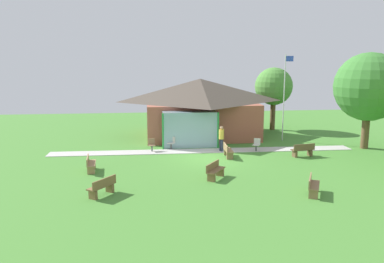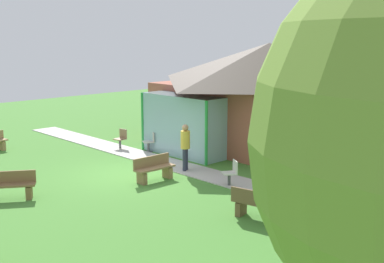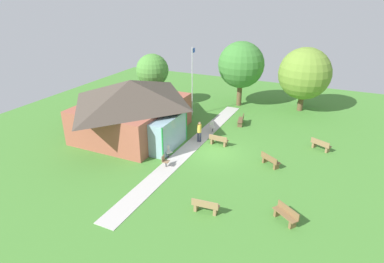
{
  "view_description": "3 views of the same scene",
  "coord_description": "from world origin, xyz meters",
  "px_view_note": "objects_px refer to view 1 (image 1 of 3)",
  "views": [
    {
      "loc": [
        -3.67,
        -23.67,
        6.1
      ],
      "look_at": [
        -0.74,
        2.17,
        1.32
      ],
      "focal_mm": 36.83,
      "sensor_mm": 36.0,
      "label": 1
    },
    {
      "loc": [
        13.78,
        -10.35,
        4.86
      ],
      "look_at": [
        0.25,
        2.96,
        1.18
      ],
      "focal_mm": 45.97,
      "sensor_mm": 36.0,
      "label": 2
    },
    {
      "loc": [
        -20.26,
        -7.56,
        11.15
      ],
      "look_at": [
        -0.17,
        1.71,
        1.45
      ],
      "focal_mm": 30.25,
      "sensor_mm": 36.0,
      "label": 3
    }
  ],
  "objects_px": {
    "tree_behind_pavilion_right": "(274,87)",
    "bench_front_right": "(313,186)",
    "pavilion": "(200,106)",
    "patio_chair_lawn_spare": "(256,145)",
    "patio_chair_west": "(152,145)",
    "flagpole": "(284,94)",
    "bench_rear_near_path": "(228,151)",
    "bench_mid_right": "(303,150)",
    "tree_east_hedge": "(369,87)",
    "bench_mid_left": "(90,164)",
    "bench_front_left": "(102,187)",
    "visitor_on_path": "(221,137)",
    "patio_chair_porch_left": "(171,143)",
    "bench_front_center": "(215,171)"
  },
  "relations": [
    {
      "from": "bench_rear_near_path",
      "to": "visitor_on_path",
      "type": "relative_size",
      "value": 0.87
    },
    {
      "from": "bench_mid_right",
      "to": "patio_chair_lawn_spare",
      "type": "distance_m",
      "value": 3.1
    },
    {
      "from": "flagpole",
      "to": "bench_mid_right",
      "type": "height_order",
      "value": "flagpole"
    },
    {
      "from": "bench_front_right",
      "to": "bench_front_center",
      "type": "relative_size",
      "value": 1.04
    },
    {
      "from": "pavilion",
      "to": "bench_front_right",
      "type": "xyz_separation_m",
      "value": [
        3.28,
        -14.54,
        -1.98
      ]
    },
    {
      "from": "bench_front_right",
      "to": "patio_chair_west",
      "type": "distance_m",
      "value": 11.87
    },
    {
      "from": "flagpole",
      "to": "patio_chair_lawn_spare",
      "type": "relative_size",
      "value": 7.55
    },
    {
      "from": "pavilion",
      "to": "patio_chair_lawn_spare",
      "type": "distance_m",
      "value": 6.87
    },
    {
      "from": "patio_chair_west",
      "to": "patio_chair_lawn_spare",
      "type": "bearing_deg",
      "value": 168.55
    },
    {
      "from": "flagpole",
      "to": "patio_chair_west",
      "type": "xyz_separation_m",
      "value": [
        -9.96,
        -2.53,
        -3.13
      ]
    },
    {
      "from": "patio_chair_lawn_spare",
      "to": "tree_east_hedge",
      "type": "distance_m",
      "value": 8.59
    },
    {
      "from": "bench_mid_left",
      "to": "patio_chair_lawn_spare",
      "type": "distance_m",
      "value": 11.06
    },
    {
      "from": "patio_chair_west",
      "to": "visitor_on_path",
      "type": "relative_size",
      "value": 0.49
    },
    {
      "from": "pavilion",
      "to": "tree_behind_pavilion_right",
      "type": "bearing_deg",
      "value": 17.71
    },
    {
      "from": "bench_mid_right",
      "to": "patio_chair_porch_left",
      "type": "xyz_separation_m",
      "value": [
        -8.17,
        3.02,
        0.01
      ]
    },
    {
      "from": "patio_chair_west",
      "to": "tree_behind_pavilion_right",
      "type": "bearing_deg",
      "value": -151.45
    },
    {
      "from": "flagpole",
      "to": "patio_chair_porch_left",
      "type": "relative_size",
      "value": 7.55
    },
    {
      "from": "flagpole",
      "to": "bench_mid_right",
      "type": "xyz_separation_m",
      "value": [
        -0.43,
        -5.03,
        -3.14
      ]
    },
    {
      "from": "patio_chair_west",
      "to": "tree_behind_pavilion_right",
      "type": "xyz_separation_m",
      "value": [
        10.66,
        7.26,
        3.34
      ]
    },
    {
      "from": "patio_chair_lawn_spare",
      "to": "tree_east_hedge",
      "type": "bearing_deg",
      "value": -147.61
    },
    {
      "from": "bench_rear_near_path",
      "to": "tree_east_hedge",
      "type": "height_order",
      "value": "tree_east_hedge"
    },
    {
      "from": "bench_mid_left",
      "to": "patio_chair_porch_left",
      "type": "xyz_separation_m",
      "value": [
        4.78,
        4.93,
        0.01
      ]
    },
    {
      "from": "patio_chair_west",
      "to": "tree_behind_pavilion_right",
      "type": "height_order",
      "value": "tree_behind_pavilion_right"
    },
    {
      "from": "bench_rear_near_path",
      "to": "bench_front_right",
      "type": "bearing_deg",
      "value": 21.02
    },
    {
      "from": "patio_chair_west",
      "to": "patio_chair_lawn_spare",
      "type": "height_order",
      "value": "same"
    },
    {
      "from": "bench_rear_near_path",
      "to": "bench_front_center",
      "type": "relative_size",
      "value": 1.02
    },
    {
      "from": "patio_chair_lawn_spare",
      "to": "patio_chair_porch_left",
      "type": "height_order",
      "value": "same"
    },
    {
      "from": "flagpole",
      "to": "tree_behind_pavilion_right",
      "type": "distance_m",
      "value": 4.79
    },
    {
      "from": "bench_front_left",
      "to": "patio_chair_west",
      "type": "bearing_deg",
      "value": 21.0
    },
    {
      "from": "pavilion",
      "to": "bench_mid_right",
      "type": "height_order",
      "value": "pavilion"
    },
    {
      "from": "bench_rear_near_path",
      "to": "tree_east_hedge",
      "type": "distance_m",
      "value": 10.76
    },
    {
      "from": "bench_front_right",
      "to": "visitor_on_path",
      "type": "distance_m",
      "value": 9.29
    },
    {
      "from": "pavilion",
      "to": "bench_rear_near_path",
      "type": "height_order",
      "value": "pavilion"
    },
    {
      "from": "bench_front_left",
      "to": "patio_chair_west",
      "type": "xyz_separation_m",
      "value": [
        2.34,
        8.5,
        0.01
      ]
    },
    {
      "from": "bench_mid_left",
      "to": "tree_behind_pavilion_right",
      "type": "distance_m",
      "value": 18.6
    },
    {
      "from": "flagpole",
      "to": "bench_rear_near_path",
      "type": "xyz_separation_m",
      "value": [
        -5.21,
        -4.65,
        -3.14
      ]
    },
    {
      "from": "patio_chair_west",
      "to": "bench_front_right",
      "type": "bearing_deg",
      "value": 121.68
    },
    {
      "from": "bench_mid_left",
      "to": "bench_front_right",
      "type": "bearing_deg",
      "value": 59.55
    },
    {
      "from": "bench_mid_right",
      "to": "bench_mid_left",
      "type": "bearing_deg",
      "value": 177.71
    },
    {
      "from": "bench_front_left",
      "to": "visitor_on_path",
      "type": "relative_size",
      "value": 0.84
    },
    {
      "from": "bench_rear_near_path",
      "to": "bench_mid_left",
      "type": "bearing_deg",
      "value": -71.9
    },
    {
      "from": "flagpole",
      "to": "bench_mid_left",
      "type": "height_order",
      "value": "flagpole"
    },
    {
      "from": "tree_behind_pavilion_right",
      "to": "bench_front_right",
      "type": "bearing_deg",
      "value": -101.71
    },
    {
      "from": "flagpole",
      "to": "bench_front_right",
      "type": "xyz_separation_m",
      "value": [
        -2.76,
        -11.96,
        -3.14
      ]
    },
    {
      "from": "bench_mid_left",
      "to": "patio_chair_porch_left",
      "type": "bearing_deg",
      "value": 130.72
    },
    {
      "from": "bench_mid_left",
      "to": "bench_front_left",
      "type": "bearing_deg",
      "value": 9.7
    },
    {
      "from": "bench_front_center",
      "to": "bench_mid_left",
      "type": "relative_size",
      "value": 0.97
    },
    {
      "from": "bench_front_center",
      "to": "patio_chair_porch_left",
      "type": "distance_m",
      "value": 7.24
    },
    {
      "from": "bench_front_right",
      "to": "patio_chair_lawn_spare",
      "type": "xyz_separation_m",
      "value": [
        -0.2,
        8.73,
        0.01
      ]
    },
    {
      "from": "bench_rear_near_path",
      "to": "bench_front_left",
      "type": "xyz_separation_m",
      "value": [
        -7.08,
        -6.38,
        0.0
      ]
    }
  ]
}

